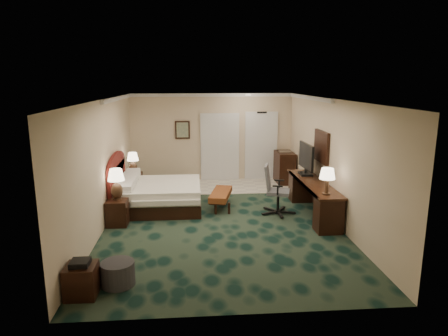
{
  "coord_description": "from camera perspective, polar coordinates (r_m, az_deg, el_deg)",
  "views": [
    {
      "loc": [
        -0.6,
        -8.55,
        3.1
      ],
      "look_at": [
        0.13,
        0.6,
        1.07
      ],
      "focal_mm": 32.0,
      "sensor_mm": 36.0,
      "label": 1
    }
  ],
  "objects": [
    {
      "name": "bed_bench",
      "position": [
        9.92,
        -0.46,
        -4.5
      ],
      "size": [
        0.68,
        1.27,
        0.41
      ],
      "primitive_type": "cube",
      "rotation": [
        0.0,
        0.0,
        -0.23
      ],
      "color": "brown",
      "rests_on": "ground"
    },
    {
      "name": "bed",
      "position": [
        9.96,
        -9.09,
        -3.93
      ],
      "size": [
        1.97,
        1.83,
        0.63
      ],
      "primitive_type": "cube",
      "color": "silver",
      "rests_on": "ground"
    },
    {
      "name": "desk_lamp",
      "position": [
        8.49,
        14.5,
        -1.83
      ],
      "size": [
        0.39,
        0.39,
        0.56
      ],
      "primitive_type": null,
      "rotation": [
        0.0,
        0.0,
        0.24
      ],
      "color": "black",
      "rests_on": "desk"
    },
    {
      "name": "minibar",
      "position": [
        12.36,
        8.63,
        0.08
      ],
      "size": [
        0.5,
        0.9,
        0.95
      ],
      "primitive_type": "cube",
      "color": "black",
      "rests_on": "ground"
    },
    {
      "name": "wall_art",
      "position": [
        12.36,
        -5.95,
        5.44
      ],
      "size": [
        0.45,
        0.06,
        0.55
      ],
      "primitive_type": "cube",
      "color": "slate",
      "rests_on": "wall_back"
    },
    {
      "name": "floor",
      "position": [
        9.12,
        -0.53,
        -7.41
      ],
      "size": [
        5.0,
        7.5,
        0.0
      ],
      "primitive_type": "cube",
      "color": "black",
      "rests_on": "ground"
    },
    {
      "name": "ottoman",
      "position": [
        6.56,
        -14.93,
        -14.36
      ],
      "size": [
        0.6,
        0.6,
        0.37
      ],
      "primitive_type": "cylinder",
      "rotation": [
        0.0,
        0.0,
        0.18
      ],
      "color": "#2C2B32",
      "rests_on": "ground"
    },
    {
      "name": "tv",
      "position": [
        10.09,
        11.64,
        1.22
      ],
      "size": [
        0.11,
        1.02,
        0.79
      ],
      "primitive_type": "cube",
      "rotation": [
        0.0,
        0.0,
        0.02
      ],
      "color": "black",
      "rests_on": "desk"
    },
    {
      "name": "headboard",
      "position": [
        10.02,
        -15.02,
        -1.82
      ],
      "size": [
        0.12,
        2.0,
        1.4
      ],
      "primitive_type": null,
      "color": "#4E0F17",
      "rests_on": "ground"
    },
    {
      "name": "wall_back",
      "position": [
        12.44,
        -1.76,
        4.39
      ],
      "size": [
        5.0,
        0.0,
        2.7
      ],
      "primitive_type": "cube",
      "color": "beige",
      "rests_on": "ground"
    },
    {
      "name": "wall_mirror",
      "position": [
        9.77,
        13.76,
        2.99
      ],
      "size": [
        0.05,
        0.95,
        0.75
      ],
      "primitive_type": "cube",
      "color": "white",
      "rests_on": "wall_right"
    },
    {
      "name": "closet_doors",
      "position": [
        12.46,
        -0.6,
        3.01
      ],
      "size": [
        1.2,
        0.06,
        2.1
      ],
      "primitive_type": "cube",
      "color": "silver",
      "rests_on": "ground"
    },
    {
      "name": "ceiling",
      "position": [
        8.58,
        -0.57,
        9.8
      ],
      "size": [
        5.0,
        7.5,
        0.0
      ],
      "primitive_type": "cube",
      "color": "white",
      "rests_on": "wall_back"
    },
    {
      "name": "crown_molding",
      "position": [
        8.58,
        -0.57,
        9.46
      ],
      "size": [
        5.0,
        7.5,
        0.1
      ],
      "primitive_type": null,
      "color": "silver",
      "rests_on": "wall_back"
    },
    {
      "name": "lamp_near",
      "position": [
        8.93,
        -15.11,
        -2.25
      ],
      "size": [
        0.39,
        0.39,
        0.68
      ],
      "primitive_type": null,
      "rotation": [
        0.0,
        0.0,
        -0.09
      ],
      "color": "black",
      "rests_on": "nightstand_near"
    },
    {
      "name": "nightstand_far",
      "position": [
        11.39,
        -12.77,
        -2.15
      ],
      "size": [
        0.46,
        0.52,
        0.57
      ],
      "primitive_type": "cube",
      "color": "black",
      "rests_on": "ground"
    },
    {
      "name": "desk",
      "position": [
        9.59,
        12.57,
        -4.25
      ],
      "size": [
        0.58,
        2.7,
        0.78
      ],
      "primitive_type": "cube",
      "color": "black",
      "rests_on": "ground"
    },
    {
      "name": "lamp_far",
      "position": [
        11.22,
        -12.88,
        0.67
      ],
      "size": [
        0.39,
        0.39,
        0.59
      ],
      "primitive_type": null,
      "rotation": [
        0.0,
        0.0,
        0.28
      ],
      "color": "black",
      "rests_on": "nightstand_far"
    },
    {
      "name": "nightstand_near",
      "position": [
        9.05,
        -14.97,
        -6.13
      ],
      "size": [
        0.45,
        0.51,
        0.56
      ],
      "primitive_type": "cube",
      "color": "black",
      "rests_on": "ground"
    },
    {
      "name": "tile_patch",
      "position": [
        11.96,
        2.8,
        -2.54
      ],
      "size": [
        3.2,
        1.7,
        0.01
      ],
      "primitive_type": "cube",
      "color": "beige",
      "rests_on": "ground"
    },
    {
      "name": "entry_door",
      "position": [
        12.62,
        5.31,
        3.08
      ],
      "size": [
        1.02,
        0.06,
        2.18
      ],
      "primitive_type": "cube",
      "color": "silver",
      "rests_on": "ground"
    },
    {
      "name": "wall_right",
      "position": [
        9.26,
        15.07,
        1.14
      ],
      "size": [
        0.0,
        7.5,
        2.7
      ],
      "primitive_type": "cube",
      "color": "beige",
      "rests_on": "ground"
    },
    {
      "name": "desk_chair",
      "position": [
        9.44,
        7.77,
        -3.1
      ],
      "size": [
        0.83,
        0.8,
        1.17
      ],
      "primitive_type": null,
      "rotation": [
        0.0,
        0.0,
        -0.28
      ],
      "color": "#48474D",
      "rests_on": "ground"
    },
    {
      "name": "wall_left",
      "position": [
        8.93,
        -16.76,
        0.63
      ],
      "size": [
        0.0,
        7.5,
        2.7
      ],
      "primitive_type": "cube",
      "color": "beige",
      "rests_on": "ground"
    },
    {
      "name": "wall_front",
      "position": [
        5.14,
        2.4,
        -7.45
      ],
      "size": [
        5.0,
        0.0,
        2.7
      ],
      "primitive_type": "cube",
      "color": "beige",
      "rests_on": "ground"
    },
    {
      "name": "side_table",
      "position": [
        6.39,
        -19.68,
        -14.91
      ],
      "size": [
        0.44,
        0.44,
        0.48
      ],
      "primitive_type": "cube",
      "color": "black",
      "rests_on": "ground"
    }
  ]
}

